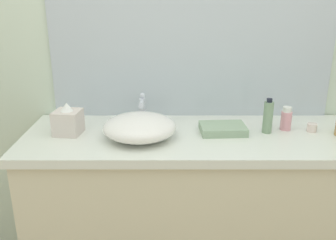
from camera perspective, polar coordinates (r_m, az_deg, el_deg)
bathroom_wall_rear at (r=2.02m, az=3.61°, el=13.13°), size 6.00×0.06×2.60m
vanity_counter at (r=2.00m, az=3.80°, el=-13.60°), size 1.65×0.58×0.86m
sink_basin at (r=1.74m, az=-4.24°, el=-1.06°), size 0.34×0.34×0.11m
faucet at (r=1.91m, az=-3.86°, el=1.90°), size 0.03×0.12×0.16m
lotion_bottle at (r=1.86m, az=15.18°, el=0.46°), size 0.05×0.05×0.17m
perfume_bottle at (r=1.94m, az=17.77°, el=0.13°), size 0.05×0.05×0.12m
tissue_box at (r=1.85m, az=-14.97°, el=-0.10°), size 0.14×0.14×0.16m
candle_jar at (r=1.96m, az=21.29°, el=-1.10°), size 0.05×0.05×0.04m
folded_hand_towel at (r=1.84m, az=8.52°, el=-1.34°), size 0.23×0.17×0.04m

